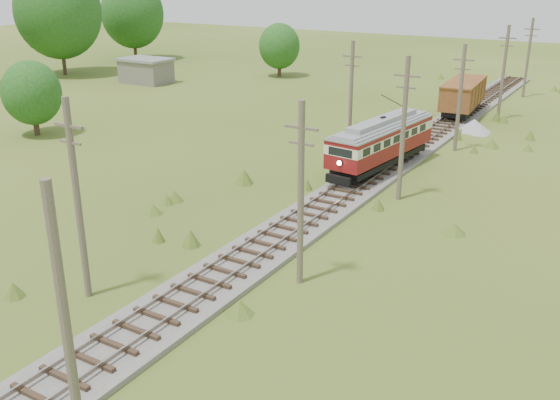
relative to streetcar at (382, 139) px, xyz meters
The scene contains 17 objects.
railbed_main 2.81m from the streetcar, 89.99° to the right, with size 3.60×96.00×0.57m.
streetcar is the anchor object (origin of this frame).
gondola 20.71m from the streetcar, 90.00° to the left, with size 3.63×9.18×2.98m.
gravel_pile 15.71m from the streetcar, 79.93° to the left, with size 3.08×3.26×1.12m.
utility_pole_r_1 30.90m from the streetcar, 84.23° to the right, with size 0.30×0.30×8.80m.
utility_pole_r_2 18.10m from the streetcar, 79.43° to the right, with size 1.60×0.30×8.60m.
utility_pole_r_3 6.08m from the streetcar, 55.64° to the right, with size 1.60×0.30×9.00m.
utility_pole_r_4 9.04m from the streetcar, 70.17° to the left, with size 1.60×0.30×8.40m.
utility_pole_r_5 21.69m from the streetcar, 80.94° to the left, with size 1.60×0.30×8.90m.
utility_pole_r_6 34.53m from the streetcar, 84.67° to the left, with size 1.60×0.30×8.70m.
utility_pole_l_a 24.15m from the streetcar, 100.06° to the right, with size 1.60×0.30×9.00m.
utility_pole_l_b 6.55m from the streetcar, 136.18° to the left, with size 1.60×0.30×8.60m.
tree_left_4 57.33m from the streetcar, 161.26° to the left, with size 11.34×11.34×14.61m.
tree_left_5 65.85m from the streetcar, 148.50° to the left, with size 9.66×9.66×12.44m.
tree_mid_a 42.79m from the streetcar, 130.90° to the left, with size 5.46×5.46×7.03m.
tree_mid_c 30.56m from the streetcar, 169.28° to the right, with size 5.04×5.04×6.49m.
shed 44.43m from the streetcar, 154.22° to the left, with size 6.40×4.40×3.10m.
Camera 1 is at (15.93, -4.76, 13.82)m, focal length 40.00 mm.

